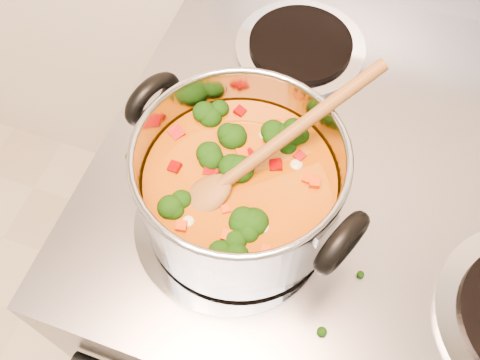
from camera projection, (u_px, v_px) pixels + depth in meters
name	position (u px, v px, depth m)	size (l,w,h in m)	color
electric_range	(344.00, 279.00, 1.10)	(0.79, 0.71, 1.08)	gray
stockpot	(239.00, 186.00, 0.61)	(0.30, 0.23, 0.14)	#A1A0A8
wooden_spoon	(251.00, 163.00, 0.58)	(0.19, 0.22, 0.11)	brown
cooktop_crumbs	(137.00, 252.00, 0.64)	(0.25, 0.11, 0.01)	black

